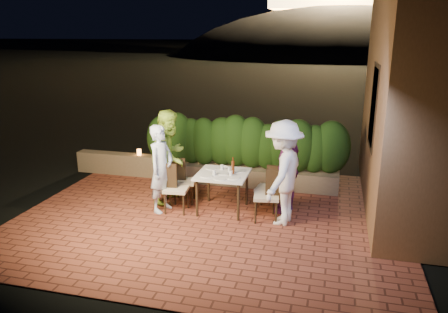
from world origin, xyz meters
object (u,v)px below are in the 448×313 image
(chair_right_front, at_px, (266,195))
(chair_right_back, at_px, (268,188))
(diner_blue, at_px, (161,169))
(diner_white, at_px, (283,173))
(diner_green, at_px, (170,156))
(diner_purple, at_px, (288,168))
(parapet_lamp, at_px, (139,152))
(bowl, at_px, (224,167))
(chair_left_front, at_px, (176,188))
(beer_bottle, at_px, (233,165))
(dining_table, at_px, (223,192))
(chair_left_back, at_px, (185,180))

(chair_right_front, xyz_separation_m, chair_right_back, (-0.05, 0.47, -0.03))
(diner_blue, height_order, diner_white, diner_white)
(chair_right_front, xyz_separation_m, diner_white, (0.29, -0.03, 0.45))
(diner_green, bearing_deg, diner_purple, -81.07)
(parapet_lamp, bearing_deg, diner_purple, -19.85)
(bowl, relative_size, chair_left_front, 0.16)
(beer_bottle, height_order, diner_green, diner_green)
(bowl, height_order, chair_right_front, chair_right_front)
(chair_right_back, bearing_deg, diner_white, 130.99)
(dining_table, relative_size, diner_white, 0.51)
(diner_purple, relative_size, parapet_lamp, 12.21)
(diner_green, height_order, diner_white, diner_white)
(beer_bottle, xyz_separation_m, diner_purple, (1.00, 0.24, -0.05))
(diner_white, bearing_deg, chair_left_back, -92.38)
(dining_table, height_order, diner_blue, diner_blue)
(bowl, distance_m, chair_right_back, 0.93)
(chair_left_back, distance_m, diner_blue, 0.70)
(diner_blue, relative_size, parapet_lamp, 11.96)
(beer_bottle, relative_size, diner_white, 0.17)
(dining_table, xyz_separation_m, chair_left_back, (-0.85, 0.24, 0.08))
(chair_left_back, xyz_separation_m, diner_blue, (-0.27, -0.52, 0.38))
(diner_blue, distance_m, diner_purple, 2.37)
(chair_left_front, xyz_separation_m, diner_green, (-0.30, 0.51, 0.46))
(diner_blue, bearing_deg, beer_bottle, -64.43)
(diner_purple, bearing_deg, chair_right_front, -18.46)
(dining_table, relative_size, parapet_lamp, 6.76)
(chair_left_back, bearing_deg, parapet_lamp, 130.48)
(beer_bottle, distance_m, chair_left_back, 1.15)
(chair_left_back, xyz_separation_m, diner_white, (2.01, -0.51, 0.48))
(chair_left_front, bearing_deg, diner_white, -6.15)
(diner_white, bearing_deg, parapet_lamp, -105.29)
(chair_left_front, height_order, chair_left_back, chair_left_front)
(beer_bottle, bearing_deg, bowl, 130.95)
(dining_table, relative_size, chair_right_back, 1.05)
(dining_table, bearing_deg, diner_green, 167.37)
(chair_left_front, xyz_separation_m, chair_right_back, (1.66, 0.50, -0.02))
(chair_left_front, xyz_separation_m, chair_left_back, (-0.01, 0.50, -0.01))
(dining_table, bearing_deg, chair_right_front, -14.85)
(diner_green, relative_size, diner_white, 1.00)
(bowl, relative_size, diner_green, 0.08)
(beer_bottle, bearing_deg, diner_purple, 13.67)
(chair_right_front, height_order, diner_green, diner_green)
(parapet_lamp, bearing_deg, diner_white, -27.10)
(bowl, distance_m, chair_right_front, 1.10)
(bowl, relative_size, diner_blue, 0.09)
(beer_bottle, distance_m, chair_right_front, 0.85)
(beer_bottle, xyz_separation_m, chair_left_front, (-1.03, -0.29, -0.44))
(chair_left_back, height_order, diner_purple, diner_purple)
(diner_purple, xyz_separation_m, parapet_lamp, (-3.65, 1.32, -0.28))
(bowl, bearing_deg, parapet_lamp, 151.96)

